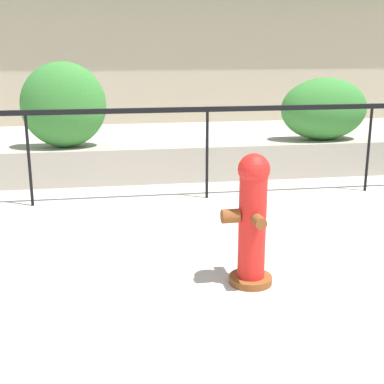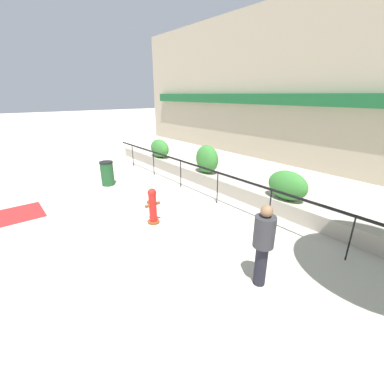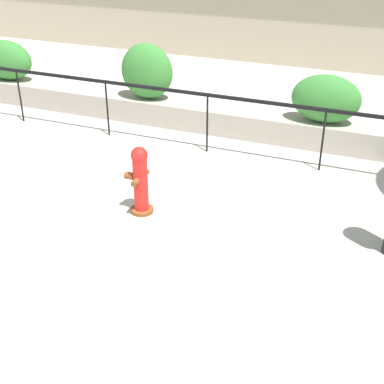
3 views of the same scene
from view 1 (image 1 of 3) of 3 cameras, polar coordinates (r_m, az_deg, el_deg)
The scene contains 5 objects.
planter_wall_low at distance 7.78m, azimuth 0.10°, elevation 3.39°, with size 18.00×0.70×0.50m, color #ADA393.
fence_railing_segment at distance 6.58m, azimuth 1.65°, elevation 7.93°, with size 15.00×0.05×1.15m.
hedge_bush_1 at distance 7.57m, azimuth -13.54°, elevation 9.01°, with size 1.15×0.70×1.16m, color #387F33.
hedge_bush_2 at distance 8.21m, azimuth 13.92°, elevation 8.59°, with size 1.31×0.70×0.91m, color #387F33.
fire_hydrant at distance 4.26m, azimuth 6.40°, elevation -2.87°, with size 0.43×0.47×1.08m.
Camera 1 is at (-1.22, -1.51, 1.90)m, focal length 50.00 mm.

